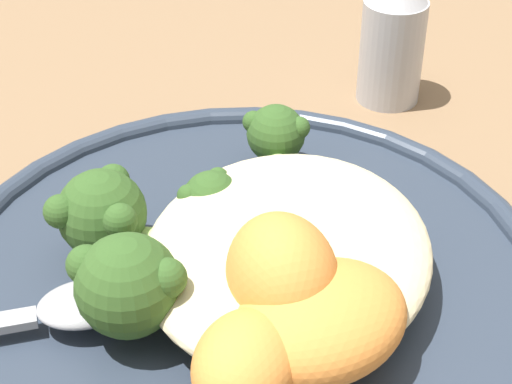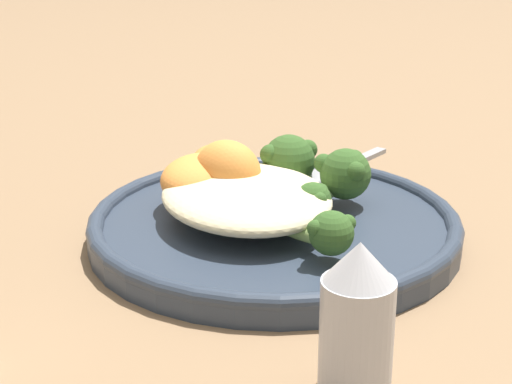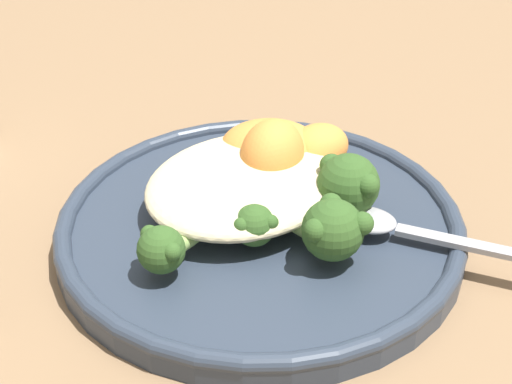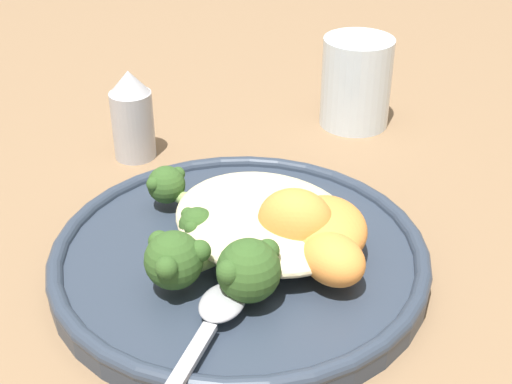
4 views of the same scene
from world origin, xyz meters
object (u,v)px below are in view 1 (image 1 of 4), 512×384
broccoli_stalk_1 (235,220)px  sweet_potato_chunk_0 (320,321)px  quinoa_mound (288,250)px  plate (243,280)px  broccoli_stalk_3 (154,283)px  sweet_potato_chunk_2 (282,276)px  broccoli_stalk_0 (279,162)px  broccoli_stalk_2 (137,224)px  sweet_potato_chunk_1 (246,363)px  salt_shaker (393,36)px  spoon (48,311)px

broccoli_stalk_1 → sweet_potato_chunk_0: bearing=163.8°
quinoa_mound → broccoli_stalk_1: same height
plate → broccoli_stalk_3: (0.04, -0.02, 0.03)m
plate → sweet_potato_chunk_2: sweet_potato_chunk_2 is taller
broccoli_stalk_0 → broccoli_stalk_3: 0.11m
broccoli_stalk_1 → broccoli_stalk_2: (0.02, -0.04, 0.01)m
quinoa_mound → broccoli_stalk_3: size_ratio=1.32×
sweet_potato_chunk_0 → sweet_potato_chunk_1: size_ratio=1.49×
broccoli_stalk_1 → salt_shaker: 0.19m
sweet_potato_chunk_0 → salt_shaker: (-0.24, 0.00, 0.00)m
plate → broccoli_stalk_0: size_ratio=2.41×
broccoli_stalk_1 → broccoli_stalk_3: bearing=106.1°
broccoli_stalk_3 → sweet_potato_chunk_0: 0.07m
broccoli_stalk_1 → salt_shaker: salt_shaker is taller
broccoli_stalk_0 → broccoli_stalk_2: 0.08m
quinoa_mound → broccoli_stalk_3: bearing=-50.4°
broccoli_stalk_1 → broccoli_stalk_0: bearing=-66.8°
broccoli_stalk_3 → sweet_potato_chunk_2: sweet_potato_chunk_2 is taller
broccoli_stalk_3 → salt_shaker: size_ratio=1.26×
broccoli_stalk_0 → sweet_potato_chunk_0: sweet_potato_chunk_0 is taller
sweet_potato_chunk_0 → broccoli_stalk_2: bearing=-114.6°
broccoli_stalk_1 → sweet_potato_chunk_0: size_ratio=1.15×
broccoli_stalk_3 → sweet_potato_chunk_1: 0.05m
broccoli_stalk_1 → sweet_potato_chunk_0: sweet_potato_chunk_0 is taller
broccoli_stalk_0 → quinoa_mound: bearing=178.5°
quinoa_mound → broccoli_stalk_0: 0.07m
sweet_potato_chunk_0 → salt_shaker: salt_shaker is taller
sweet_potato_chunk_1 → sweet_potato_chunk_2: (-0.04, 0.00, 0.01)m
sweet_potato_chunk_1 → spoon: 0.09m
broccoli_stalk_1 → spoon: 0.09m
broccoli_stalk_3 → sweet_potato_chunk_2: 0.05m
broccoli_stalk_2 → sweet_potato_chunk_2: size_ratio=2.47×
quinoa_mound → broccoli_stalk_1: size_ratio=1.73×
sweet_potato_chunk_0 → quinoa_mound: bearing=-153.3°
sweet_potato_chunk_2 → plate: bearing=-143.0°
spoon → salt_shaker: size_ratio=1.40×
broccoli_stalk_1 → sweet_potato_chunk_2: (0.04, 0.03, 0.01)m
broccoli_stalk_3 → sweet_potato_chunk_2: size_ratio=2.00×
sweet_potato_chunk_1 → sweet_potato_chunk_2: size_ratio=0.88×
quinoa_mound → broccoli_stalk_2: bearing=-88.3°
spoon → sweet_potato_chunk_0: bearing=155.5°
spoon → salt_shaker: salt_shaker is taller
broccoli_stalk_0 → salt_shaker: size_ratio=1.33×
broccoli_stalk_0 → broccoli_stalk_3: bearing=148.1°
broccoli_stalk_1 → salt_shaker: size_ratio=0.96×
broccoli_stalk_2 → spoon: broccoli_stalk_2 is taller
broccoli_stalk_0 → broccoli_stalk_2: bearing=127.9°
sweet_potato_chunk_0 → spoon: 0.11m
plate → broccoli_stalk_1: size_ratio=3.35×
broccoli_stalk_3 → spoon: size_ratio=0.90×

